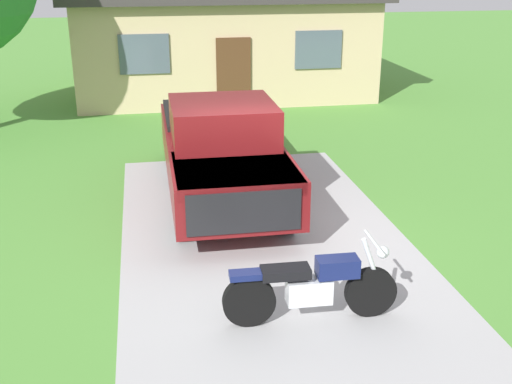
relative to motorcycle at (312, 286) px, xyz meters
The scene contains 5 objects.
ground_plane 2.53m from the motorcycle, 92.85° to the left, with size 80.00×80.00×0.00m, color #518F38.
driveway_pad 2.52m from the motorcycle, 92.85° to the left, with size 4.56×8.80×0.01m, color #A6A6A6.
motorcycle is the anchor object (origin of this frame).
pickup_truck 4.64m from the motorcycle, 96.95° to the left, with size 2.03×5.64×1.90m.
neighbor_house 14.09m from the motorcycle, 87.13° to the left, with size 9.60×5.60×3.50m.
Camera 1 is at (-1.79, -9.13, 4.33)m, focal length 44.30 mm.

